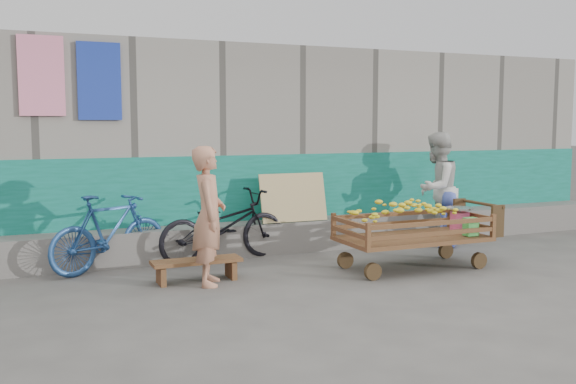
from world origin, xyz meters
name	(u,v)px	position (x,y,z in m)	size (l,w,h in m)	color
ground	(348,291)	(0.00, 0.00, 0.00)	(80.00, 80.00, 0.00)	#4F4D48
building_wall	(233,147)	(0.00, 4.05, 1.47)	(12.00, 3.50, 3.00)	gray
banana_cart	(411,223)	(1.26, 0.67, 0.59)	(2.06, 0.94, 0.88)	#5C301D
bench	(197,265)	(-1.43, 1.10, 0.19)	(1.06, 0.32, 0.26)	#5C301D
vendor_man	(209,216)	(-1.33, 0.90, 0.80)	(0.58, 0.38, 1.60)	tan
woman	(437,189)	(2.58, 1.96, 0.86)	(0.84, 0.65, 1.72)	silver
child	(449,220)	(2.58, 1.63, 0.42)	(0.41, 0.27, 0.85)	#4A5DBD
bicycle_dark	(223,226)	(-0.81, 2.05, 0.48)	(0.64, 1.83, 0.96)	black
bicycle_blue	(109,233)	(-2.30, 2.05, 0.49)	(0.46, 1.63, 0.98)	#254D8B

